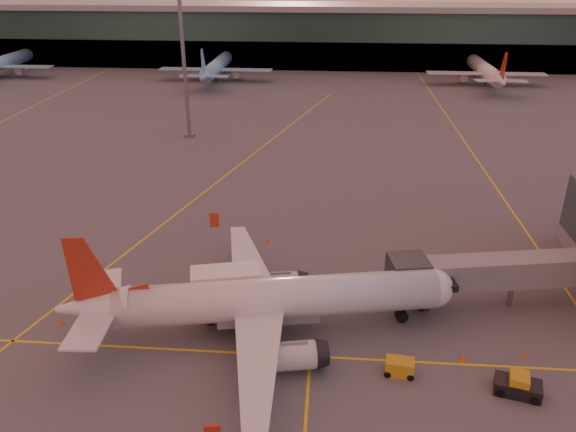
# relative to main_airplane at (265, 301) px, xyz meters

# --- Properties ---
(ground) EXTENTS (600.00, 600.00, 0.00)m
(ground) POSITION_rel_main_airplane_xyz_m (-0.97, -7.96, -3.34)
(ground) COLOR #4C4F54
(ground) RESTS_ON ground
(taxi_markings) EXTENTS (100.12, 173.00, 0.01)m
(taxi_markings) POSITION_rel_main_airplane_xyz_m (-8.29, 36.53, -3.34)
(taxi_markings) COLOR yellow
(taxi_markings) RESTS_ON ground
(terminal) EXTENTS (400.00, 20.00, 17.60)m
(terminal) POSITION_rel_main_airplane_xyz_m (-0.97, 133.84, 5.42)
(terminal) COLOR #19382D
(terminal) RESTS_ON ground
(mast_west_near) EXTENTS (2.40, 2.40, 25.60)m
(mast_west_near) POSITION_rel_main_airplane_xyz_m (-20.97, 58.04, 11.52)
(mast_west_near) COLOR slate
(mast_west_near) RESTS_ON ground
(distant_aircraft_row) EXTENTS (290.00, 34.00, 13.00)m
(distant_aircraft_row) POSITION_rel_main_airplane_xyz_m (-21.97, 110.04, -3.34)
(distant_aircraft_row) COLOR #82B6DA
(distant_aircraft_row) RESTS_ON ground
(main_airplane) EXTENTS (33.91, 30.80, 10.29)m
(main_airplane) POSITION_rel_main_airplane_xyz_m (0.00, 0.00, 0.00)
(main_airplane) COLOR silver
(main_airplane) RESTS_ON ground
(jet_bridge) EXTENTS (24.65, 7.44, 5.33)m
(jet_bridge) POSITION_rel_main_airplane_xyz_m (23.79, 6.45, 0.24)
(jet_bridge) COLOR slate
(jet_bridge) RESTS_ON ground
(catering_truck) EXTENTS (6.62, 4.02, 4.79)m
(catering_truck) POSITION_rel_main_airplane_xyz_m (-3.80, 2.43, -0.63)
(catering_truck) COLOR #AD2718
(catering_truck) RESTS_ON ground
(gpu_cart) EXTENTS (2.45, 1.65, 1.34)m
(gpu_cart) POSITION_rel_main_airplane_xyz_m (11.17, -4.52, -2.69)
(gpu_cart) COLOR #C09118
(gpu_cart) RESTS_ON ground
(pushback_tug) EXTENTS (3.74, 2.63, 1.75)m
(pushback_tug) POSITION_rel_main_airplane_xyz_m (19.87, -6.01, -2.64)
(pushback_tug) COLOR black
(pushback_tug) RESTS_ON ground
(cone_nose) EXTENTS (0.40, 0.40, 0.51)m
(cone_nose) POSITION_rel_main_airplane_xyz_m (21.70, -1.56, -3.10)
(cone_nose) COLOR #E45D0C
(cone_nose) RESTS_ON ground
(cone_tail) EXTENTS (0.42, 0.42, 0.53)m
(cone_tail) POSITION_rel_main_airplane_xyz_m (-18.63, -0.20, -3.09)
(cone_tail) COLOR #E45D0C
(cone_tail) RESTS_ON ground
(cone_wing_left) EXTENTS (0.50, 0.50, 0.64)m
(cone_wing_left) POSITION_rel_main_airplane_xyz_m (-1.95, 17.15, -3.04)
(cone_wing_left) COLOR #E45D0C
(cone_wing_left) RESTS_ON ground
(cone_fwd) EXTENTS (0.49, 0.49, 0.63)m
(cone_fwd) POSITION_rel_main_airplane_xyz_m (16.52, -2.55, -3.04)
(cone_fwd) COLOR #E45D0C
(cone_fwd) RESTS_ON ground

